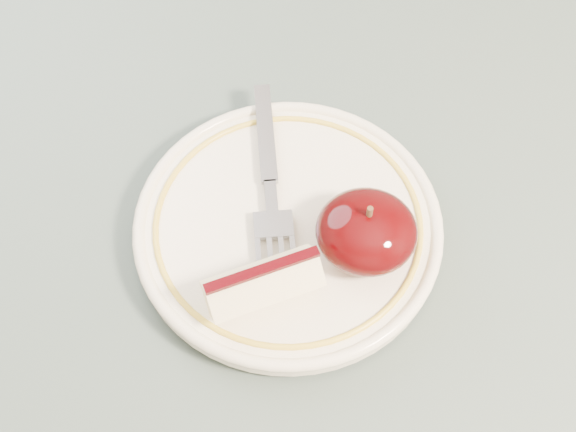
# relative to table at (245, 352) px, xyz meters

# --- Properties ---
(table) EXTENTS (0.90, 0.90, 0.75)m
(table) POSITION_rel_table_xyz_m (0.00, 0.00, 0.00)
(table) COLOR brown
(table) RESTS_ON ground
(plate) EXTENTS (0.21, 0.21, 0.02)m
(plate) POSITION_rel_table_xyz_m (0.03, 0.06, 0.10)
(plate) COLOR #F5ECCE
(plate) RESTS_ON table
(apple_half) EXTENTS (0.07, 0.06, 0.05)m
(apple_half) POSITION_rel_table_xyz_m (0.08, 0.04, 0.13)
(apple_half) COLOR black
(apple_half) RESTS_ON plate
(apple_wedge) EXTENTS (0.08, 0.06, 0.04)m
(apple_wedge) POSITION_rel_table_xyz_m (0.02, -0.00, 0.12)
(apple_wedge) COLOR beige
(apple_wedge) RESTS_ON plate
(fork) EXTENTS (0.05, 0.17, 0.00)m
(fork) POSITION_rel_table_xyz_m (0.01, 0.08, 0.11)
(fork) COLOR gray
(fork) RESTS_ON plate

